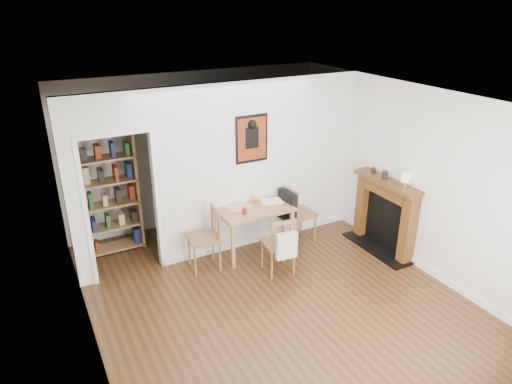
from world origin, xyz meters
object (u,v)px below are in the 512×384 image
chair_front (279,244)px  notebook (271,201)px  bookshelf (110,193)px  ceramic_jar_b (373,170)px  ceramic_jar_a (385,175)px  orange_fruit (255,200)px  dining_table (254,213)px  chair_right (298,213)px  chair_left (204,239)px  red_glass (245,211)px  fireplace (385,212)px  mantel_lamp (406,178)px

chair_front → notebook: chair_front is taller
chair_front → bookshelf: 2.65m
ceramic_jar_b → ceramic_jar_a: bearing=-92.0°
bookshelf → orange_fruit: bookshelf is taller
dining_table → chair_front: 0.71m
chair_right → dining_table: bearing=177.6°
notebook → ceramic_jar_b: size_ratio=3.70×
orange_fruit → notebook: (0.23, -0.10, -0.03)m
chair_left → chair_front: (0.90, -0.59, -0.02)m
red_glass → orange_fruit: (0.34, 0.30, -0.01)m
bookshelf → notebook: bearing=-25.1°
dining_table → chair_right: chair_right is taller
fireplace → ceramic_jar_a: bearing=117.1°
bookshelf → ceramic_jar_a: size_ratio=16.94×
bookshelf → red_glass: size_ratio=20.94×
fireplace → ceramic_jar_a: size_ratio=10.92×
ceramic_jar_b → dining_table: bearing=164.2°
fireplace → ceramic_jar_b: bearing=94.2°
red_glass → ceramic_jar_a: size_ratio=0.81×
chair_right → chair_left: bearing=-178.2°
chair_left → bookshelf: size_ratio=0.49×
dining_table → orange_fruit: bearing=55.3°
chair_front → mantel_lamp: size_ratio=4.20×
chair_front → mantel_lamp: (1.81, -0.48, 0.84)m
chair_front → mantel_lamp: bearing=-14.9°
chair_front → orange_fruit: 0.90m
chair_right → notebook: 0.53m
dining_table → red_glass: (-0.23, -0.14, 0.14)m
chair_left → notebook: bearing=6.7°
notebook → chair_front: bearing=-112.1°
dining_table → bookshelf: 2.18m
red_glass → notebook: red_glass is taller
dining_table → chair_left: chair_left is taller
red_glass → ceramic_jar_a: ceramic_jar_a is taller
dining_table → mantel_lamp: mantel_lamp is taller
fireplace → ceramic_jar_b: 0.68m
dining_table → bookshelf: (-1.87, 1.09, 0.29)m
bookshelf → ceramic_jar_a: (3.68, -1.87, 0.26)m
notebook → dining_table: bearing=-170.6°
orange_fruit → ceramic_jar_a: bearing=-28.8°
mantel_lamp → ceramic_jar_a: (-0.03, 0.37, -0.07)m
fireplace → ceramic_jar_a: 0.61m
red_glass → mantel_lamp: mantel_lamp is taller
chair_right → ceramic_jar_b: size_ratio=10.79×
fireplace → chair_left: bearing=164.2°
dining_table → ceramic_jar_b: bearing=-15.8°
chair_left → ceramic_jar_b: 2.81m
bookshelf → fireplace: 4.21m
chair_front → ceramic_jar_b: bearing=5.1°
fireplace → notebook: (-1.51, 0.91, 0.15)m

